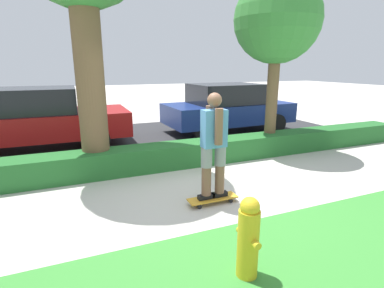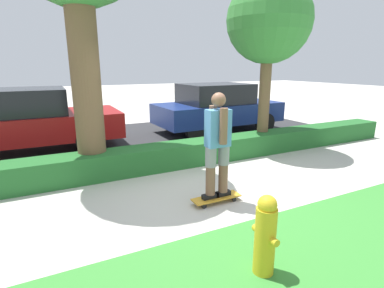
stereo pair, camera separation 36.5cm
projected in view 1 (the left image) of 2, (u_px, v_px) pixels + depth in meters
ground_plane at (207, 195)px, 4.92m from camera, size 60.00×60.00×0.00m
street_asphalt at (145, 139)px, 8.67m from camera, size 12.70×5.00×0.01m
hedge_row at (175, 155)px, 6.29m from camera, size 12.70×0.60×0.49m
skateboard at (213, 199)px, 4.62m from camera, size 0.78×0.24×0.09m
skater_person at (214, 144)px, 4.40m from camera, size 0.49×0.41×1.60m
tree_mid at (277, 21)px, 6.66m from camera, size 1.93×1.93×4.03m
parked_car_front at (29, 118)px, 7.46m from camera, size 4.71×1.94×1.54m
parked_car_middle at (227, 108)px, 9.52m from camera, size 4.07×1.96×1.52m
fire_hydrant at (248, 238)px, 2.93m from camera, size 0.21×0.34×0.86m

